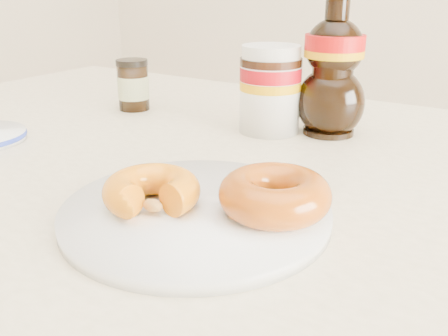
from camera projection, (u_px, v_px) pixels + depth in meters
The scene contains 7 objects.
dining_table at pixel (227, 229), 0.63m from camera, with size 1.40×0.90×0.75m.
plate at pixel (196, 212), 0.47m from camera, with size 0.25×0.25×0.01m.
donut_bitten at pixel (152, 191), 0.46m from camera, with size 0.09×0.09×0.03m, color orange.
donut_whole at pixel (275, 194), 0.45m from camera, with size 0.10×0.10×0.04m, color #8F3109.
nutella_jar at pixel (270, 86), 0.72m from camera, with size 0.09×0.09×0.13m.
syrup_bottle at pixel (333, 68), 0.70m from camera, with size 0.10×0.08×0.19m, color black, non-canonical shape.
dark_jar at pixel (133, 85), 0.86m from camera, with size 0.05×0.05×0.09m.
Camera 1 is at (0.30, -0.38, 0.96)m, focal length 40.00 mm.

